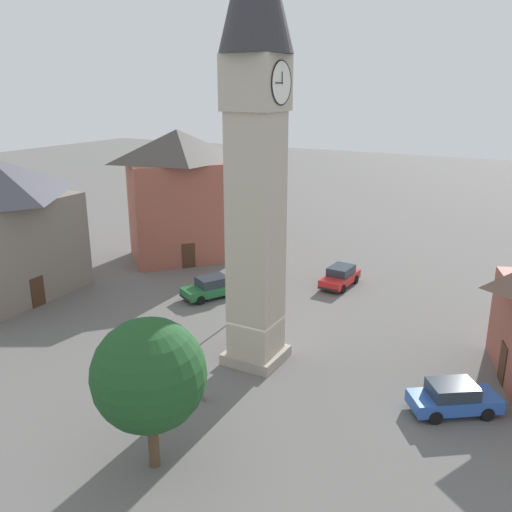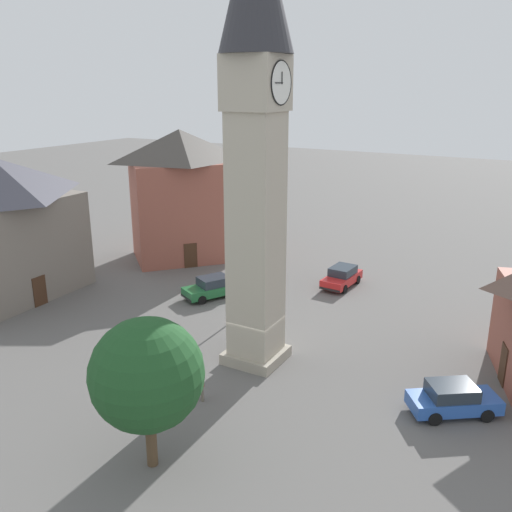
# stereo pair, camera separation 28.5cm
# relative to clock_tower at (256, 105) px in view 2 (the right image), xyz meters

# --- Properties ---
(ground_plane) EXTENTS (200.00, 200.00, 0.00)m
(ground_plane) POSITION_rel_clock_tower_xyz_m (-0.00, -0.00, -13.72)
(ground_plane) COLOR #605E5B
(clock_tower) EXTENTS (3.60, 3.60, 23.38)m
(clock_tower) POSITION_rel_clock_tower_xyz_m (0.00, 0.00, 0.00)
(clock_tower) COLOR #A59C89
(clock_tower) RESTS_ON ground
(car_blue_kerb) EXTENTS (4.23, 2.01, 1.53)m
(car_blue_kerb) POSITION_rel_clock_tower_xyz_m (-13.47, -0.14, -12.96)
(car_blue_kerb) COLOR red
(car_blue_kerb) RESTS_ON ground
(car_silver_kerb) EXTENTS (4.44, 3.42, 1.53)m
(car_silver_kerb) POSITION_rel_clock_tower_xyz_m (-6.70, -7.42, -12.96)
(car_silver_kerb) COLOR #236B38
(car_silver_kerb) RESTS_ON ground
(car_red_corner) EXTENTS (3.76, 4.34, 1.53)m
(car_red_corner) POSITION_rel_clock_tower_xyz_m (0.06, 10.56, -12.96)
(car_red_corner) COLOR #2D5BB7
(car_red_corner) RESTS_ON ground
(pedestrian) EXTENTS (0.47, 0.39, 1.69)m
(pedestrian) POSITION_rel_clock_tower_xyz_m (4.89, -0.22, -12.71)
(pedestrian) COLOR #706656
(pedestrian) RESTS_ON ground
(tree) EXTENTS (4.47, 4.47, 6.31)m
(tree) POSITION_rel_clock_tower_xyz_m (9.77, 0.75, -9.66)
(tree) COLOR brown
(tree) RESTS_ON ground
(building_shop_left) EXTENTS (10.54, 10.37, 11.18)m
(building_shop_left) POSITION_rel_clock_tower_xyz_m (-13.46, -15.04, -8.03)
(building_shop_left) COLOR #995142
(building_shop_left) RESTS_ON ground
(lamp_post) EXTENTS (0.36, 0.36, 4.56)m
(lamp_post) POSITION_rel_clock_tower_xyz_m (-6.62, -3.96, -10.63)
(lamp_post) COLOR black
(lamp_post) RESTS_ON ground
(road_sign) EXTENTS (0.60, 0.07, 2.80)m
(road_sign) POSITION_rel_clock_tower_xyz_m (6.36, -1.03, -11.82)
(road_sign) COLOR gray
(road_sign) RESTS_ON ground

